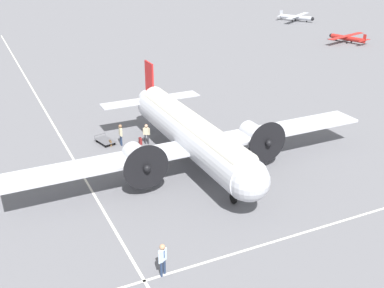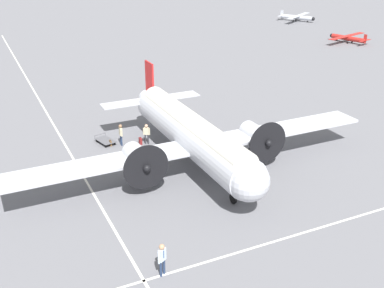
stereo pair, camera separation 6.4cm
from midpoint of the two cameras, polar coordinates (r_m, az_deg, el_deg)
name	(u,v)px [view 2 (the right image)]	position (r m, az deg, el deg)	size (l,w,h in m)	color
ground_plane	(192,165)	(36.43, 0.05, -2.54)	(300.00, 300.00, 0.00)	slate
apron_line_eastwest	(89,187)	(34.18, -12.01, -4.97)	(120.00, 0.16, 0.01)	silver
apron_line_northsouth	(274,242)	(28.32, 9.77, -11.32)	(0.16, 120.00, 0.01)	silver
airliner_main	(195,136)	(34.99, 0.37, 0.99)	(18.66, 27.75, 6.04)	silver
crew_foreground	(162,256)	(24.94, -3.49, -13.15)	(0.40, 0.57, 1.88)	navy
passenger_boarding	(121,133)	(39.90, -8.40, 1.36)	(0.62, 0.29, 1.82)	navy
ramp_agent	(147,132)	(39.90, -5.37, 1.43)	(0.37, 0.52, 1.74)	#2D2D33
suitcase_near_door	(111,143)	(40.26, -9.59, 0.11)	(0.41, 0.12, 0.49)	brown
suitcase_upright_spare	(140,141)	(40.17, -6.08, 0.36)	(0.35, 0.19, 0.61)	maroon
baggage_cart	(105,140)	(40.72, -10.18, 0.42)	(2.05, 1.49, 0.56)	#56565B
light_aircraft_distant	(298,17)	(101.64, 12.43, 14.47)	(7.11, 8.94, 1.92)	#B7BCC6
light_aircraft_taxiing	(347,38)	(82.91, 17.96, 11.88)	(6.71, 8.81, 1.76)	#B2231E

